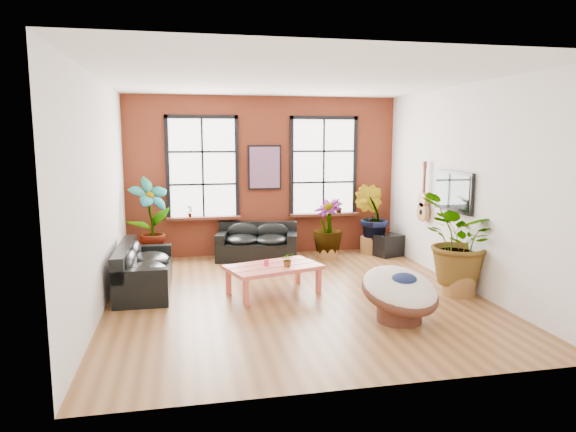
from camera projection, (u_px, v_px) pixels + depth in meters
name	position (u px, v px, depth m)	size (l,w,h in m)	color
room	(294.00, 190.00, 8.39)	(6.04, 6.54, 3.54)	brown
sofa_back	(257.00, 243.00, 11.05)	(1.85, 1.19, 0.78)	black
sofa_left	(142.00, 270.00, 8.73)	(0.86, 2.03, 0.80)	black
coffee_table	(274.00, 269.00, 8.56)	(1.71, 1.29, 0.58)	#DA5D4E
papasan_chair	(400.00, 292.00, 7.27)	(1.39, 1.40, 0.83)	#592E1F
poster	(265.00, 167.00, 11.30)	(0.74, 0.06, 0.98)	black
tv_wall_unit	(444.00, 196.00, 9.43)	(0.13, 1.86, 1.20)	black
media_box	(388.00, 245.00, 11.38)	(0.69, 0.63, 0.48)	black
pot_back_left	(154.00, 255.00, 10.60)	(0.67, 0.67, 0.38)	brown
pot_back_right	(372.00, 245.00, 11.65)	(0.54, 0.54, 0.39)	brown
pot_right_wall	(459.00, 283.00, 8.53)	(0.57, 0.57, 0.40)	brown
pot_mid	(328.00, 251.00, 11.11)	(0.52, 0.52, 0.32)	brown
floor_plant_back_left	(151.00, 218.00, 10.49)	(0.87, 0.59, 1.66)	#2A4512
floor_plant_back_right	(371.00, 216.00, 11.55)	(0.77, 0.62, 1.40)	#2A4512
floor_plant_right_wall	(460.00, 241.00, 8.43)	(1.37, 1.19, 1.52)	#2A4512
floor_plant_mid	(328.00, 226.00, 11.04)	(0.65, 0.65, 1.16)	#2A4512
table_plant	(288.00, 259.00, 8.46)	(0.22, 0.19, 0.24)	#2A4512
sill_plant_left	(190.00, 211.00, 11.06)	(0.14, 0.10, 0.27)	#2A4512
sill_plant_right	(339.00, 207.00, 11.72)	(0.15, 0.15, 0.27)	#2A4512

